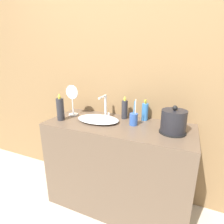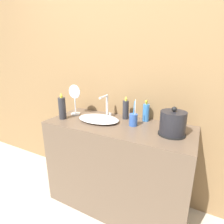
% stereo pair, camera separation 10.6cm
% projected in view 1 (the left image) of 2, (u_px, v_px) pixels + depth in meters
% --- Properties ---
extents(ground_plane, '(12.00, 12.00, 0.00)m').
position_uv_depth(ground_plane, '(106.00, 224.00, 1.50)').
color(ground_plane, '#BCB29E').
extents(wall_back, '(6.00, 0.04, 2.60)m').
position_uv_depth(wall_back, '(130.00, 65.00, 1.60)').
color(wall_back, olive).
rests_on(wall_back, ground_plane).
extents(vanity_counter, '(1.25, 0.52, 0.82)m').
position_uv_depth(vanity_counter, '(118.00, 166.00, 1.61)').
color(vanity_counter, brown).
rests_on(vanity_counter, ground_plane).
extents(sink_basin, '(0.38, 0.25, 0.04)m').
position_uv_depth(sink_basin, '(98.00, 119.00, 1.55)').
color(sink_basin, white).
rests_on(sink_basin, vanity_counter).
extents(faucet, '(0.06, 0.14, 0.21)m').
position_uv_depth(faucet, '(105.00, 105.00, 1.64)').
color(faucet, silver).
rests_on(faucet, vanity_counter).
extents(electric_kettle, '(0.20, 0.20, 0.21)m').
position_uv_depth(electric_kettle, '(173.00, 122.00, 1.29)').
color(electric_kettle, black).
rests_on(electric_kettle, vanity_counter).
extents(toothbrush_cup, '(0.07, 0.07, 0.23)m').
position_uv_depth(toothbrush_cup, '(134.00, 119.00, 1.45)').
color(toothbrush_cup, '#2D519E').
rests_on(toothbrush_cup, vanity_counter).
extents(lotion_bottle, '(0.06, 0.06, 0.19)m').
position_uv_depth(lotion_bottle, '(145.00, 112.00, 1.56)').
color(lotion_bottle, '#3370B7').
rests_on(lotion_bottle, vanity_counter).
extents(shampoo_bottle, '(0.07, 0.07, 0.24)m').
position_uv_depth(shampoo_bottle, '(60.00, 109.00, 1.56)').
color(shampoo_bottle, '#28282D').
rests_on(shampoo_bottle, vanity_counter).
extents(mouthwash_bottle, '(0.06, 0.06, 0.21)m').
position_uv_depth(mouthwash_bottle, '(125.00, 109.00, 1.61)').
color(mouthwash_bottle, '#28282D').
rests_on(mouthwash_bottle, vanity_counter).
extents(vanity_mirror, '(0.14, 0.09, 0.30)m').
position_uv_depth(vanity_mirror, '(72.00, 98.00, 1.68)').
color(vanity_mirror, silver).
rests_on(vanity_mirror, vanity_counter).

